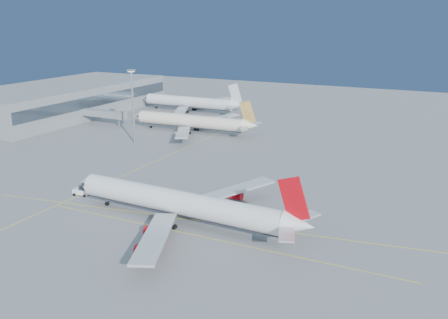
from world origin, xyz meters
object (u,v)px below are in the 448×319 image
pushback_tug (82,191)px  airliner_virgin (183,204)px  light_mast (133,100)px  airliner_etihad (193,121)px  airliner_third (191,102)px

pushback_tug → airliner_virgin: bearing=-16.3°
pushback_tug → light_mast: size_ratio=0.17×
light_mast → airliner_etihad: bearing=65.5°
airliner_virgin → airliner_third: bearing=121.8°
airliner_virgin → airliner_third: size_ratio=1.09×
airliner_virgin → pushback_tug: airliner_virgin is taller
light_mast → airliner_virgin: bearing=-46.1°
airliner_third → pushback_tug: 128.47m
airliner_virgin → pushback_tug: (-35.13, 4.31, -3.70)m
airliner_virgin → airliner_third: 146.08m
airliner_etihad → airliner_virgin: bearing=-63.8°
airliner_virgin → light_mast: light_mast is taller
airliner_etihad → light_mast: bearing=-116.6°
airliner_virgin → airliner_third: airliner_third is taller
airliner_third → airliner_etihad: bearing=-59.0°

